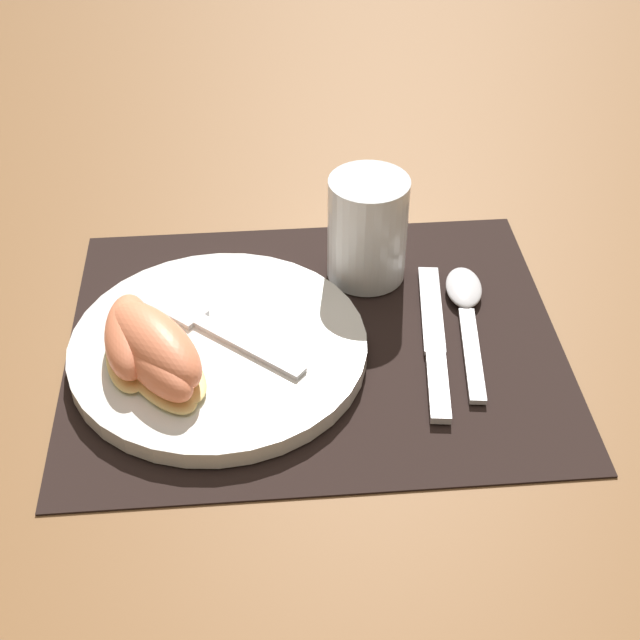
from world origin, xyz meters
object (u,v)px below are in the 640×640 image
(citrus_wedge_0, at_px, (130,338))
(citrus_wedge_2, at_px, (154,363))
(fork, at_px, (206,324))
(citrus_wedge_1, at_px, (155,348))
(plate, at_px, (219,348))
(spoon, at_px, (466,304))
(knife, at_px, (434,342))
(juice_glass, at_px, (367,235))

(citrus_wedge_0, height_order, citrus_wedge_2, same)
(fork, height_order, citrus_wedge_1, citrus_wedge_1)
(plate, relative_size, spoon, 1.43)
(plate, bearing_deg, fork, 117.00)
(fork, xyz_separation_m, citrus_wedge_0, (-0.06, -0.03, 0.01))
(plate, bearing_deg, knife, -0.54)
(juice_glass, distance_m, knife, 0.13)
(knife, bearing_deg, juice_glass, 113.83)
(juice_glass, height_order, fork, juice_glass)
(juice_glass, relative_size, citrus_wedge_0, 0.95)
(knife, distance_m, citrus_wedge_1, 0.24)
(spoon, bearing_deg, plate, -168.63)
(juice_glass, xyz_separation_m, spoon, (0.09, -0.06, -0.04))
(juice_glass, height_order, citrus_wedge_0, juice_glass)
(citrus_wedge_2, bearing_deg, spoon, 17.25)
(juice_glass, relative_size, fork, 0.69)
(spoon, bearing_deg, citrus_wedge_0, -169.66)
(citrus_wedge_1, bearing_deg, knife, 5.86)
(plate, distance_m, knife, 0.19)
(spoon, relative_size, fork, 1.19)
(fork, distance_m, citrus_wedge_0, 0.07)
(plate, bearing_deg, spoon, 11.37)
(plate, distance_m, citrus_wedge_2, 0.07)
(spoon, bearing_deg, citrus_wedge_2, -162.75)
(spoon, height_order, citrus_wedge_0, citrus_wedge_0)
(plate, relative_size, juice_glass, 2.48)
(spoon, height_order, fork, fork)
(spoon, distance_m, citrus_wedge_2, 0.29)
(knife, height_order, citrus_wedge_1, citrus_wedge_1)
(citrus_wedge_2, bearing_deg, juice_glass, 37.45)
(fork, bearing_deg, citrus_wedge_0, -154.01)
(citrus_wedge_0, xyz_separation_m, citrus_wedge_2, (0.02, -0.03, -0.00))
(knife, xyz_separation_m, citrus_wedge_0, (-0.26, -0.01, 0.03))
(citrus_wedge_1, bearing_deg, spoon, 14.58)
(knife, distance_m, spoon, 0.06)
(juice_glass, relative_size, knife, 0.51)
(knife, distance_m, fork, 0.20)
(citrus_wedge_1, bearing_deg, citrus_wedge_0, 142.59)
(spoon, bearing_deg, citrus_wedge_1, -165.42)
(spoon, distance_m, citrus_wedge_0, 0.30)
(spoon, bearing_deg, knife, -128.64)
(plate, xyz_separation_m, citrus_wedge_0, (-0.07, -0.01, 0.02))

